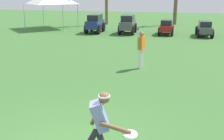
{
  "coord_description": "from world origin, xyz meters",
  "views": [
    {
      "loc": [
        2.03,
        -4.59,
        3.16
      ],
      "look_at": [
        0.2,
        3.21,
        0.9
      ],
      "focal_mm": 45.0,
      "sensor_mm": 36.0,
      "label": 1
    }
  ],
  "objects": [
    {
      "name": "parked_car_slot_b",
      "position": [
        -1.73,
        16.7,
        0.74
      ],
      "size": [
        1.23,
        2.38,
        1.4
      ],
      "color": "#474C51",
      "rests_on": "ground_plane"
    },
    {
      "name": "parked_car_slot_c",
      "position": [
        1.17,
        16.86,
        0.56
      ],
      "size": [
        1.08,
        2.2,
        1.1
      ],
      "color": "maroon",
      "rests_on": "ground_plane"
    },
    {
      "name": "parked_car_slot_d",
      "position": [
        3.89,
        16.54,
        0.56
      ],
      "size": [
        1.15,
        2.23,
        1.1
      ],
      "color": "#474C51",
      "rests_on": "ground_plane"
    },
    {
      "name": "frisbee_in_flight",
      "position": [
        1.32,
        -0.14,
        0.7
      ],
      "size": [
        0.38,
        0.38,
        0.06
      ],
      "color": "white"
    },
    {
      "name": "teammate_near_sideline",
      "position": [
        0.59,
        6.86,
        0.94
      ],
      "size": [
        0.29,
        0.49,
        1.56
      ],
      "color": "silver",
      "rests_on": "ground_plane"
    },
    {
      "name": "frisbee_thrower",
      "position": [
        0.74,
        -0.09,
        0.8
      ],
      "size": [
        1.12,
        0.47,
        1.43
      ],
      "color": "#23232D",
      "rests_on": "ground_plane"
    },
    {
      "name": "parked_car_slot_a",
      "position": [
        -4.32,
        16.62,
        0.74
      ],
      "size": [
        1.22,
        2.37,
        1.4
      ],
      "color": "navy",
      "rests_on": "ground_plane"
    }
  ]
}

